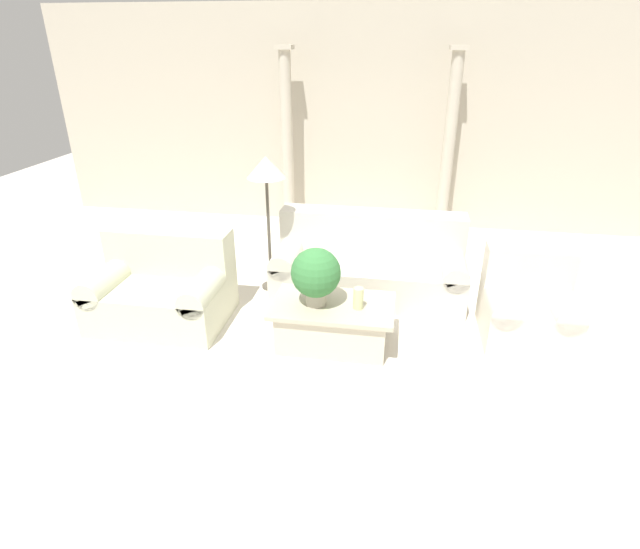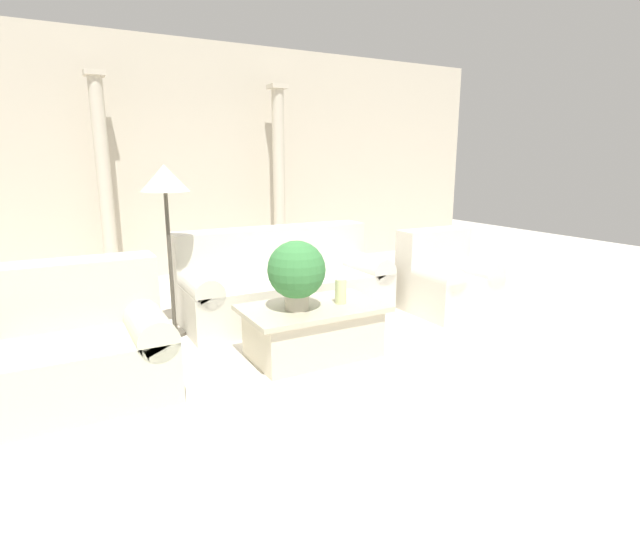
% 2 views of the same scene
% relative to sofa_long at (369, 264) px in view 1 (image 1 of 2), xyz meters
% --- Properties ---
extents(ground_plane, '(16.00, 16.00, 0.00)m').
position_rel_sofa_long_xyz_m(ground_plane, '(-0.30, -0.71, -0.35)').
color(ground_plane, silver).
extents(wall_back, '(10.00, 0.06, 3.20)m').
position_rel_sofa_long_xyz_m(wall_back, '(-0.30, 2.49, 1.25)').
color(wall_back, beige).
rests_on(wall_back, ground_plane).
extents(sofa_long, '(2.15, 0.97, 0.91)m').
position_rel_sofa_long_xyz_m(sofa_long, '(0.00, 0.00, 0.00)').
color(sofa_long, beige).
rests_on(sofa_long, ground_plane).
extents(loveseat, '(1.34, 0.97, 0.91)m').
position_rel_sofa_long_xyz_m(loveseat, '(-2.09, -0.96, 0.01)').
color(loveseat, beige).
rests_on(loveseat, ground_plane).
extents(coffee_table, '(1.17, 0.71, 0.44)m').
position_rel_sofa_long_xyz_m(coffee_table, '(-0.26, -1.17, -0.13)').
color(coffee_table, beige).
rests_on(coffee_table, ground_plane).
extents(potted_plant, '(0.47, 0.47, 0.56)m').
position_rel_sofa_long_xyz_m(potted_plant, '(-0.42, -1.20, 0.40)').
color(potted_plant, '#B2A893').
rests_on(potted_plant, coffee_table).
extents(pillar_candle, '(0.09, 0.09, 0.21)m').
position_rel_sofa_long_xyz_m(pillar_candle, '(-0.01, -1.22, 0.18)').
color(pillar_candle, beige).
rests_on(pillar_candle, coffee_table).
extents(floor_lamp, '(0.43, 0.43, 1.57)m').
position_rel_sofa_long_xyz_m(floor_lamp, '(-1.16, -0.09, 1.03)').
color(floor_lamp, '#4C473D').
rests_on(floor_lamp, ground_plane).
extents(column_left, '(0.24, 0.24, 2.64)m').
position_rel_sofa_long_xyz_m(column_left, '(-1.44, 2.10, 0.99)').
color(column_left, beige).
rests_on(column_left, ground_plane).
extents(column_right, '(0.24, 0.24, 2.64)m').
position_rel_sofa_long_xyz_m(column_right, '(0.92, 2.10, 0.99)').
color(column_right, beige).
rests_on(column_right, ground_plane).
extents(armchair, '(0.84, 0.82, 0.87)m').
position_rel_sofa_long_xyz_m(armchair, '(1.61, -0.72, 0.00)').
color(armchair, beige).
rests_on(armchair, ground_plane).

